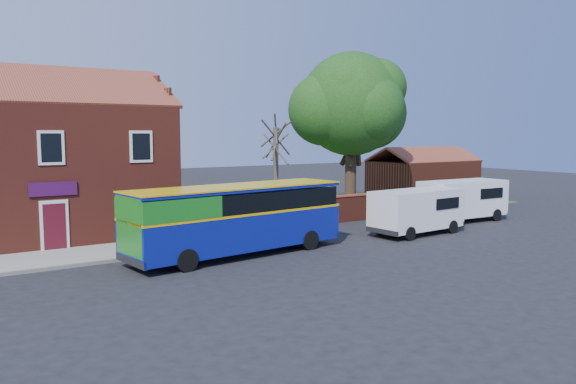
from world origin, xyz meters
TOP-DOWN VIEW (x-y plane):
  - ground at (0.00, 0.00)m, footprint 120.00×120.00m
  - pavement at (-7.00, 5.75)m, footprint 18.00×3.50m
  - kerb at (-7.00, 4.00)m, footprint 18.00×0.15m
  - grass_strip at (13.00, 13.00)m, footprint 26.00×12.00m
  - shop_building at (-7.02, 11.50)m, footprint 12.30×8.13m
  - boundary_wall at (13.00, 7.00)m, footprint 22.00×0.38m
  - outbuilding at (22.00, 13.00)m, footprint 8.20×5.06m
  - bus at (-0.90, 2.39)m, footprint 10.08×3.61m
  - van_near at (9.62, 1.81)m, footprint 5.37×2.45m
  - van_far at (15.12, 3.38)m, footprint 5.59×2.46m
  - large_tree at (12.48, 10.73)m, footprint 8.68×6.87m
  - bare_tree at (6.28, 10.25)m, footprint 2.28×2.72m

SIDE VIEW (x-z plane):
  - ground at x=0.00m, z-range 0.00..0.00m
  - grass_strip at x=13.00m, z-range 0.00..0.04m
  - pavement at x=-7.00m, z-range 0.00..0.12m
  - kerb at x=-7.00m, z-range 0.00..0.14m
  - boundary_wall at x=13.00m, z-range 0.01..1.61m
  - van_near at x=9.62m, z-range 0.14..2.44m
  - van_far at x=15.12m, z-range 0.15..2.57m
  - outbuilding at x=22.00m, z-range -0.48..3.69m
  - bus at x=-0.90m, z-range 0.21..3.21m
  - bare_tree at x=6.28m, z-range 0.08..6.16m
  - shop_building at x=-7.02m, z-range -1.84..8.66m
  - large_tree at x=12.48m, z-range 1.64..12.23m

